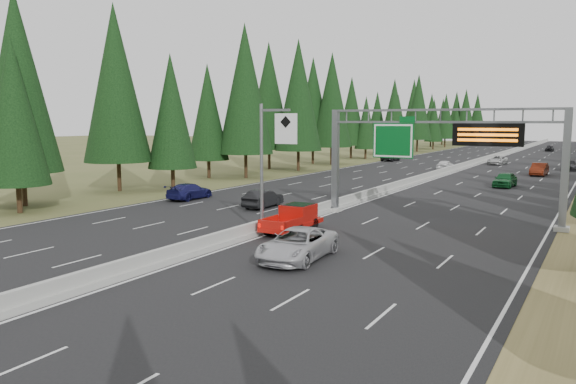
% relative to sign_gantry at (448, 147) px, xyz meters
% --- Properties ---
extents(road, '(32.00, 260.00, 0.08)m').
position_rel_sign_gantry_xyz_m(road, '(-8.92, 45.12, -5.23)').
color(road, black).
rests_on(road, ground).
extents(shoulder_left, '(3.60, 260.00, 0.06)m').
position_rel_sign_gantry_xyz_m(shoulder_left, '(-26.72, 45.12, -5.24)').
color(shoulder_left, '#4A5226').
rests_on(shoulder_left, ground).
extents(median_barrier, '(0.70, 260.00, 0.85)m').
position_rel_sign_gantry_xyz_m(median_barrier, '(-8.92, 45.12, -4.85)').
color(median_barrier, '#9A9B95').
rests_on(median_barrier, road).
extents(sign_gantry, '(16.75, 0.98, 7.80)m').
position_rel_sign_gantry_xyz_m(sign_gantry, '(0.00, 0.00, 0.00)').
color(sign_gantry, slate).
rests_on(sign_gantry, road).
extents(hov_sign_pole, '(2.80, 0.50, 8.00)m').
position_rel_sign_gantry_xyz_m(hov_sign_pole, '(-8.33, -9.92, -0.54)').
color(hov_sign_pole, slate).
rests_on(hov_sign_pole, road).
extents(tree_row_left, '(12.06, 243.35, 18.81)m').
position_rel_sign_gantry_xyz_m(tree_row_left, '(-31.05, 29.99, 4.28)').
color(tree_row_left, black).
rests_on(tree_row_left, ground).
extents(silver_minivan, '(2.95, 5.78, 1.56)m').
position_rel_sign_gantry_xyz_m(silver_minivan, '(-3.78, -14.63, -4.41)').
color(silver_minivan, '#B6B6BB').
rests_on(silver_minivan, road).
extents(red_pickup, '(1.85, 5.18, 1.69)m').
position_rel_sign_gantry_xyz_m(red_pickup, '(-7.42, -8.30, -4.25)').
color(red_pickup, black).
rests_on(red_pickup, road).
extents(car_ahead_green, '(2.14, 4.75, 1.58)m').
position_rel_sign_gantry_xyz_m(car_ahead_green, '(0.25, 23.74, -4.40)').
color(car_ahead_green, '#125224').
rests_on(car_ahead_green, road).
extents(car_ahead_dkred, '(1.89, 4.96, 1.61)m').
position_rel_sign_gantry_xyz_m(car_ahead_dkred, '(2.03, 39.17, -4.38)').
color(car_ahead_dkred, '#5F1D0D').
rests_on(car_ahead_dkred, road).
extents(car_ahead_dkgrey, '(2.50, 5.15, 1.44)m').
position_rel_sign_gantry_xyz_m(car_ahead_dkgrey, '(4.86, 49.78, -4.47)').
color(car_ahead_dkgrey, black).
rests_on(car_ahead_dkgrey, road).
extents(car_ahead_white, '(2.75, 5.23, 1.40)m').
position_rel_sign_gantry_xyz_m(car_ahead_white, '(-5.77, 55.77, -4.49)').
color(car_ahead_white, '#B4B4B4').
rests_on(car_ahead_white, road).
extents(car_ahead_far, '(1.81, 4.22, 1.42)m').
position_rel_sign_gantry_xyz_m(car_ahead_far, '(-2.24, 103.83, -4.48)').
color(car_ahead_far, black).
rests_on(car_ahead_far, road).
extents(car_onc_near, '(1.74, 4.45, 1.44)m').
position_rel_sign_gantry_xyz_m(car_onc_near, '(-14.45, -0.96, -4.47)').
color(car_onc_near, black).
rests_on(car_onc_near, road).
extents(car_onc_blue, '(2.13, 4.99, 1.43)m').
position_rel_sign_gantry_xyz_m(car_onc_blue, '(-22.75, -0.13, -4.47)').
color(car_onc_blue, '#171853').
rests_on(car_onc_blue, road).
extents(car_onc_white, '(1.76, 4.26, 1.44)m').
position_rel_sign_gantry_xyz_m(car_onc_white, '(-10.42, 41.15, -4.47)').
color(car_onc_white, silver).
rests_on(car_onc_white, road).
extents(car_onc_far, '(2.30, 4.87, 1.35)m').
position_rel_sign_gantry_xyz_m(car_onc_far, '(-23.42, 55.01, -4.52)').
color(car_onc_far, black).
rests_on(car_onc_far, road).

